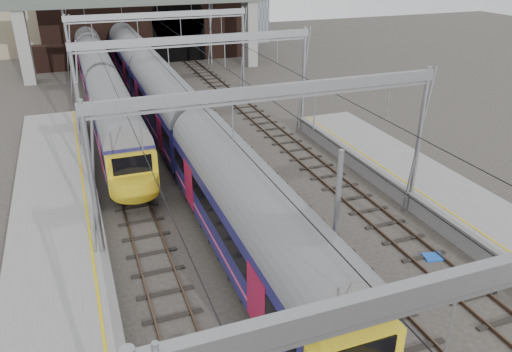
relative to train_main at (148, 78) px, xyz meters
name	(u,v)px	position (x,y,z in m)	size (l,w,h in m)	color
ground	(355,344)	(2.00, -32.63, -2.67)	(160.00, 160.00, 0.00)	#38332D
tracks	(230,181)	(2.00, -17.63, -2.65)	(14.40, 80.00, 0.22)	#4C3828
overhead_line	(199,56)	(2.00, -11.14, 3.90)	(16.80, 80.00, 8.00)	gray
retaining_wall	(148,27)	(3.40, 19.30, 1.66)	(28.00, 2.75, 9.00)	black
overbridge	(142,7)	(2.00, 13.37, 4.60)	(28.00, 3.00, 9.25)	gray
train_main	(148,78)	(0.00, 0.00, 0.00)	(3.10, 71.53, 5.23)	black
train_second	(91,55)	(-4.00, 13.26, -0.17)	(2.82, 65.19, 4.84)	black
equip_cover_a	(326,276)	(2.92, -28.58, -2.62)	(0.78, 0.55, 0.09)	blue
equip_cover_b	(401,301)	(5.01, -31.20, -2.61)	(0.90, 0.64, 0.11)	blue
equip_cover_c	(433,257)	(8.39, -29.01, -2.61)	(0.92, 0.65, 0.11)	blue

